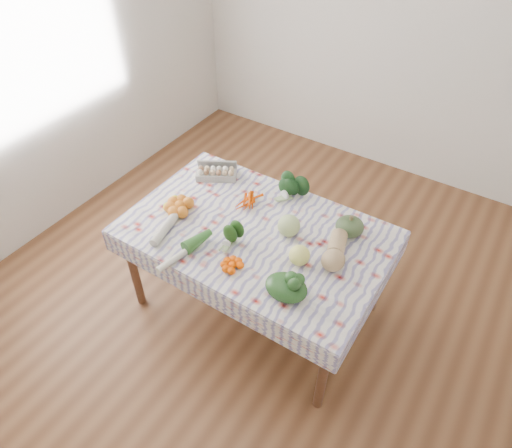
{
  "coord_description": "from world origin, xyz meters",
  "views": [
    {
      "loc": [
        1.14,
        -1.77,
        2.76
      ],
      "look_at": [
        0.0,
        0.0,
        0.82
      ],
      "focal_mm": 32.0,
      "sensor_mm": 36.0,
      "label": 1
    }
  ],
  "objects_px": {
    "egg_carton": "(216,174)",
    "grapefruit": "(299,255)",
    "cabbage": "(289,226)",
    "butternut_squash": "(336,250)",
    "kabocha_squash": "(350,226)",
    "dining_table": "(256,240)"
  },
  "relations": [
    {
      "from": "egg_carton",
      "to": "butternut_squash",
      "type": "xyz_separation_m",
      "value": [
        1.06,
        -0.25,
        0.03
      ]
    },
    {
      "from": "egg_carton",
      "to": "dining_table",
      "type": "bearing_deg",
      "value": -60.44
    },
    {
      "from": "egg_carton",
      "to": "grapefruit",
      "type": "bearing_deg",
      "value": -54.73
    },
    {
      "from": "dining_table",
      "to": "cabbage",
      "type": "bearing_deg",
      "value": 24.8
    },
    {
      "from": "grapefruit",
      "to": "kabocha_squash",
      "type": "bearing_deg",
      "value": 70.01
    },
    {
      "from": "cabbage",
      "to": "butternut_squash",
      "type": "height_order",
      "value": "cabbage"
    },
    {
      "from": "kabocha_squash",
      "to": "grapefruit",
      "type": "height_order",
      "value": "grapefruit"
    },
    {
      "from": "dining_table",
      "to": "grapefruit",
      "type": "distance_m",
      "value": 0.4
    },
    {
      "from": "kabocha_squash",
      "to": "butternut_squash",
      "type": "distance_m",
      "value": 0.24
    },
    {
      "from": "kabocha_squash",
      "to": "butternut_squash",
      "type": "xyz_separation_m",
      "value": [
        0.02,
        -0.24,
        0.01
      ]
    },
    {
      "from": "egg_carton",
      "to": "cabbage",
      "type": "xyz_separation_m",
      "value": [
        0.73,
        -0.22,
        0.03
      ]
    },
    {
      "from": "dining_table",
      "to": "grapefruit",
      "type": "bearing_deg",
      "value": -14.46
    },
    {
      "from": "dining_table",
      "to": "butternut_squash",
      "type": "bearing_deg",
      "value": 6.18
    },
    {
      "from": "dining_table",
      "to": "cabbage",
      "type": "xyz_separation_m",
      "value": [
        0.19,
        0.09,
        0.15
      ]
    },
    {
      "from": "butternut_squash",
      "to": "egg_carton",
      "type": "bearing_deg",
      "value": 150.85
    },
    {
      "from": "butternut_squash",
      "to": "grapefruit",
      "type": "distance_m",
      "value": 0.22
    },
    {
      "from": "butternut_squash",
      "to": "grapefruit",
      "type": "relative_size",
      "value": 2.38
    },
    {
      "from": "kabocha_squash",
      "to": "butternut_squash",
      "type": "height_order",
      "value": "butternut_squash"
    },
    {
      "from": "egg_carton",
      "to": "butternut_squash",
      "type": "relative_size",
      "value": 0.97
    },
    {
      "from": "egg_carton",
      "to": "grapefruit",
      "type": "distance_m",
      "value": 0.99
    },
    {
      "from": "dining_table",
      "to": "cabbage",
      "type": "relative_size",
      "value": 11.27
    },
    {
      "from": "cabbage",
      "to": "grapefruit",
      "type": "bearing_deg",
      "value": -45.89
    }
  ]
}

